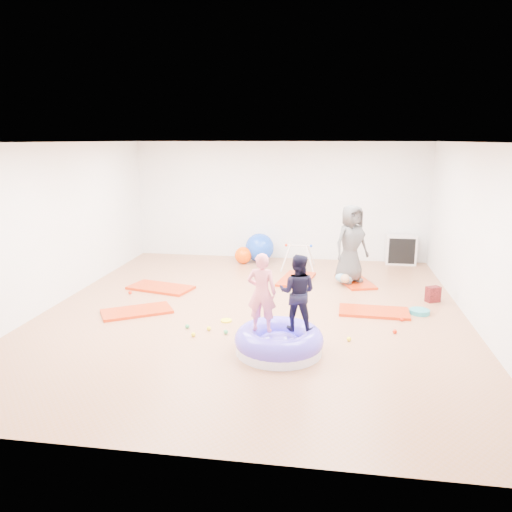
# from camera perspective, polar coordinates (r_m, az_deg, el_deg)

# --- Properties ---
(room) EXTENTS (7.01, 8.01, 2.81)m
(room) POSITION_cam_1_polar(r_m,az_deg,el_deg) (8.13, -0.32, 2.96)
(room) COLOR #A26C50
(room) RESTS_ON ground
(gym_mat_front_left) EXTENTS (1.27, 1.08, 0.05)m
(gym_mat_front_left) POSITION_cam_1_polar(r_m,az_deg,el_deg) (8.67, -13.47, -6.17)
(gym_mat_front_left) COLOR red
(gym_mat_front_left) RESTS_ON ground
(gym_mat_mid_left) EXTENTS (1.34, 0.90, 0.05)m
(gym_mat_mid_left) POSITION_cam_1_polar(r_m,az_deg,el_deg) (9.91, -10.84, -3.58)
(gym_mat_mid_left) COLOR red
(gym_mat_mid_left) RESTS_ON ground
(gym_mat_center_back) EXTENTS (0.78, 1.25, 0.05)m
(gym_mat_center_back) POSITION_cam_1_polar(r_m,az_deg,el_deg) (10.36, 4.62, -2.65)
(gym_mat_center_back) COLOR red
(gym_mat_center_back) RESTS_ON ground
(gym_mat_right) EXTENTS (1.17, 0.61, 0.05)m
(gym_mat_right) POSITION_cam_1_polar(r_m,az_deg,el_deg) (8.65, 13.32, -6.21)
(gym_mat_right) COLOR red
(gym_mat_right) RESTS_ON ground
(gym_mat_rear_right) EXTENTS (0.84, 1.19, 0.05)m
(gym_mat_rear_right) POSITION_cam_1_polar(r_m,az_deg,el_deg) (10.34, 11.29, -2.91)
(gym_mat_rear_right) COLOR red
(gym_mat_rear_right) RESTS_ON ground
(inflatable_cushion) EXTENTS (1.22, 1.22, 0.38)m
(inflatable_cushion) POSITION_cam_1_polar(r_m,az_deg,el_deg) (6.91, 2.63, -9.78)
(inflatable_cushion) COLOR white
(inflatable_cushion) RESTS_ON ground
(child_pink) EXTENTS (0.41, 0.28, 1.09)m
(child_pink) POSITION_cam_1_polar(r_m,az_deg,el_deg) (6.67, 0.66, -3.79)
(child_pink) COLOR pink
(child_pink) RESTS_ON inflatable_cushion
(child_navy) EXTENTS (0.56, 0.46, 1.06)m
(child_navy) POSITION_cam_1_polar(r_m,az_deg,el_deg) (6.75, 4.77, -3.77)
(child_navy) COLOR black
(child_navy) RESTS_ON inflatable_cushion
(adult_caregiver) EXTENTS (0.90, 0.86, 1.56)m
(adult_caregiver) POSITION_cam_1_polar(r_m,az_deg,el_deg) (10.09, 10.81, 1.40)
(adult_caregiver) COLOR #414143
(adult_caregiver) RESTS_ON gym_mat_rear_right
(infant) EXTENTS (0.38, 0.39, 0.22)m
(infant) POSITION_cam_1_polar(r_m,az_deg,el_deg) (10.09, 10.12, -2.46)
(infant) COLOR #81B4D0
(infant) RESTS_ON gym_mat_rear_right
(ball_pit_balls) EXTENTS (4.94, 1.90, 0.07)m
(ball_pit_balls) POSITION_cam_1_polar(r_m,az_deg,el_deg) (7.86, 0.19, -7.75)
(ball_pit_balls) COLOR blue
(ball_pit_balls) RESTS_ON ground
(exercise_ball_blue) EXTENTS (0.68, 0.68, 0.68)m
(exercise_ball_blue) POSITION_cam_1_polar(r_m,az_deg,el_deg) (11.83, 0.42, 0.96)
(exercise_ball_blue) COLOR blue
(exercise_ball_blue) RESTS_ON ground
(exercise_ball_orange) EXTENTS (0.40, 0.40, 0.40)m
(exercise_ball_orange) POSITION_cam_1_polar(r_m,az_deg,el_deg) (11.67, -1.48, 0.08)
(exercise_ball_orange) COLOR #FF4A00
(exercise_ball_orange) RESTS_ON ground
(infant_play_gym) EXTENTS (0.74, 0.70, 0.57)m
(infant_play_gym) POSITION_cam_1_polar(r_m,az_deg,el_deg) (11.13, 4.87, 0.34)
(infant_play_gym) COLOR silver
(infant_play_gym) RESTS_ON ground
(cube_shelf) EXTENTS (0.68, 0.34, 0.68)m
(cube_shelf) POSITION_cam_1_polar(r_m,az_deg,el_deg) (12.07, 16.23, 0.69)
(cube_shelf) COLOR silver
(cube_shelf) RESTS_ON ground
(balance_disc) EXTENTS (0.33, 0.33, 0.07)m
(balance_disc) POSITION_cam_1_polar(r_m,az_deg,el_deg) (8.82, 18.19, -6.06)
(balance_disc) COLOR teal
(balance_disc) RESTS_ON ground
(backpack) EXTENTS (0.29, 0.25, 0.28)m
(backpack) POSITION_cam_1_polar(r_m,az_deg,el_deg) (9.50, 19.57, -4.14)
(backpack) COLOR maroon
(backpack) RESTS_ON ground
(yellow_toy) EXTENTS (0.18, 0.18, 0.03)m
(yellow_toy) POSITION_cam_1_polar(r_m,az_deg,el_deg) (8.07, -3.42, -7.38)
(yellow_toy) COLOR #FFF11B
(yellow_toy) RESTS_ON ground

